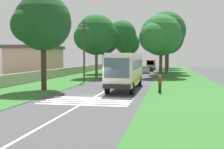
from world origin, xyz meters
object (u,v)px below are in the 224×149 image
at_px(roadside_tree_left_1, 95,36).
at_px(roadside_tree_left_3, 42,24).
at_px(trailing_car_1, 145,70).
at_px(roadside_tree_left_4, 121,35).
at_px(roadside_tree_right_2, 165,32).
at_px(pedestrian, 160,84).
at_px(roadside_tree_left_2, 102,39).
at_px(trailing_car_2, 150,68).
at_px(roadside_tree_right_1, 167,39).
at_px(roadside_building, 35,60).
at_px(trailing_minibus_0, 151,64).
at_px(roadside_tree_right_0, 168,42).
at_px(coach_bus, 126,69).
at_px(trailing_car_0, 123,72).
at_px(utility_pole, 84,51).
at_px(roadside_tree_left_0, 127,44).
at_px(roadside_tree_right_3, 167,39).
at_px(roadside_tree_right_4, 160,36).

xyz_separation_m(roadside_tree_left_1, roadside_tree_left_3, (-17.81, 1.00, -0.01)).
bearing_deg(trailing_car_1, roadside_tree_left_4, 25.96).
relative_size(roadside_tree_left_3, roadside_tree_right_2, 0.80).
bearing_deg(pedestrian, roadside_tree_left_2, 22.64).
distance_m(trailing_car_2, roadside_tree_left_2, 15.56).
height_order(roadside_tree_left_3, roadside_tree_right_1, roadside_tree_right_1).
xyz_separation_m(roadside_tree_left_3, roadside_building, (21.18, 11.00, -3.97)).
xyz_separation_m(trailing_car_1, trailing_minibus_0, (17.76, -0.28, 0.88)).
height_order(roadside_tree_left_4, roadside_tree_right_0, roadside_tree_left_4).
distance_m(roadside_tree_left_1, roadside_tree_right_1, 33.01).
distance_m(coach_bus, trailing_car_0, 20.81).
height_order(utility_pole, roadside_building, utility_pole).
relative_size(trailing_minibus_0, roadside_tree_left_0, 0.54).
bearing_deg(trailing_car_1, roadside_tree_right_1, -14.65).
distance_m(trailing_car_2, roadside_tree_right_0, 20.72).
bearing_deg(roadside_tree_right_1, roadside_tree_left_3, 166.01).
bearing_deg(trailing_car_2, trailing_car_1, 176.55).
bearing_deg(pedestrian, coach_bus, 54.54).
bearing_deg(roadside_tree_right_3, roadside_tree_left_4, 48.89).
bearing_deg(trailing_car_0, coach_bus, -170.48).
relative_size(trailing_car_0, roadside_tree_right_0, 0.38).
xyz_separation_m(roadside_tree_left_1, utility_pole, (-7.93, -0.45, -2.50)).
height_order(trailing_car_2, utility_pole, utility_pole).
relative_size(roadside_tree_left_3, utility_pole, 1.20).
height_order(roadside_tree_left_1, roadside_tree_right_4, roadside_tree_right_4).
bearing_deg(roadside_tree_right_0, roadside_tree_left_0, 80.44).
bearing_deg(roadside_tree_left_4, roadside_tree_right_0, -47.15).
height_order(roadside_tree_left_1, utility_pole, roadside_tree_left_1).
distance_m(roadside_tree_right_1, roadside_building, 36.46).
height_order(trailing_car_0, roadside_tree_left_1, roadside_tree_left_1).
xyz_separation_m(trailing_car_1, roadside_tree_right_0, (26.57, -4.54, 7.03)).
bearing_deg(roadside_tree_right_1, trailing_minibus_0, 71.28).
height_order(roadside_tree_left_3, roadside_building, roadside_tree_left_3).
bearing_deg(utility_pole, roadside_building, 47.73).
height_order(roadside_tree_left_0, roadside_tree_left_2, roadside_tree_left_0).
bearing_deg(roadside_tree_left_2, trailing_car_2, -36.90).
distance_m(trailing_minibus_0, roadside_tree_right_1, 7.69).
height_order(roadside_tree_left_1, roadside_tree_right_3, roadside_tree_right_3).
bearing_deg(roadside_tree_right_0, roadside_building, 148.25).
distance_m(trailing_car_0, roadside_tree_left_0, 38.86).
height_order(roadside_tree_right_3, pedestrian, roadside_tree_right_3).
distance_m(roadside_tree_right_3, roadside_tree_right_4, 17.16).
distance_m(roadside_tree_left_0, utility_pole, 51.31).
bearing_deg(roadside_tree_right_0, roadside_tree_left_3, 168.12).
relative_size(roadside_tree_left_2, utility_pole, 1.27).
height_order(trailing_car_0, trailing_car_1, same).
bearing_deg(roadside_building, pedestrian, -133.06).
relative_size(trailing_car_0, roadside_tree_left_1, 0.43).
height_order(roadside_tree_left_1, roadside_tree_left_3, roadside_tree_left_1).
distance_m(roadside_tree_left_1, roadside_building, 13.08).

